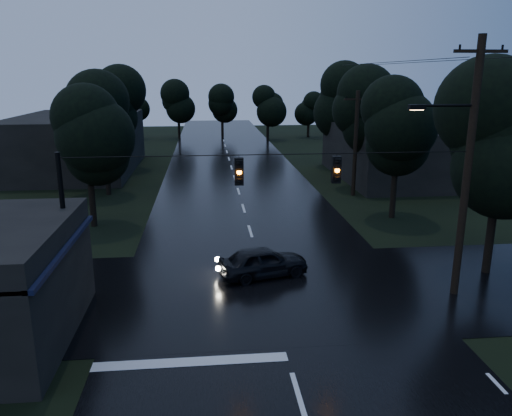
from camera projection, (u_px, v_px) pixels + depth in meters
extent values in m
cube|color=black|center=(238.00, 192.00, 37.77)|extent=(12.00, 120.00, 0.02)
cube|color=black|center=(268.00, 291.00, 20.48)|extent=(60.00, 9.00, 0.02)
cube|color=black|center=(65.00, 247.00, 16.08)|extent=(0.30, 7.00, 0.15)
cylinder|color=black|center=(34.00, 343.00, 13.62)|extent=(0.10, 0.10, 3.00)
cylinder|color=black|center=(84.00, 263.00, 19.39)|extent=(0.10, 0.10, 3.00)
cube|color=#F7BC62|center=(52.00, 287.00, 14.82)|extent=(0.06, 1.60, 0.50)
cube|color=#F7BC62|center=(74.00, 255.00, 17.41)|extent=(0.06, 1.20, 0.50)
cube|color=black|center=(399.00, 152.00, 42.40)|extent=(10.00, 14.00, 4.40)
cube|color=black|center=(78.00, 143.00, 45.37)|extent=(10.00, 16.00, 5.00)
cylinder|color=black|center=(467.00, 172.00, 18.94)|extent=(0.30, 0.30, 10.00)
cube|color=black|center=(481.00, 51.00, 17.80)|extent=(2.00, 0.12, 0.12)
cylinder|color=black|center=(446.00, 106.00, 18.19)|extent=(2.20, 0.10, 0.10)
cube|color=black|center=(417.00, 107.00, 18.09)|extent=(0.60, 0.25, 0.18)
cube|color=#FFB266|center=(417.00, 110.00, 18.12)|extent=(0.45, 0.18, 0.03)
cylinder|color=black|center=(355.00, 144.00, 35.68)|extent=(0.30, 0.30, 7.50)
cube|color=black|center=(358.00, 99.00, 34.86)|extent=(2.00, 0.12, 0.12)
cylinder|color=black|center=(66.00, 235.00, 18.01)|extent=(0.18, 0.18, 6.00)
cylinder|color=black|center=(272.00, 154.00, 18.01)|extent=(15.00, 0.03, 0.03)
cube|color=black|center=(239.00, 171.00, 18.05)|extent=(0.32, 0.25, 1.00)
sphere|color=orange|center=(239.00, 172.00, 17.90)|extent=(0.18, 0.18, 0.18)
cube|color=black|center=(336.00, 170.00, 18.40)|extent=(0.32, 0.25, 1.00)
sphere|color=orange|center=(337.00, 170.00, 18.25)|extent=(0.18, 0.18, 0.18)
cylinder|color=black|center=(489.00, 243.00, 22.04)|extent=(0.36, 0.36, 2.80)
sphere|color=black|center=(499.00, 167.00, 21.16)|extent=(4.48, 4.48, 4.48)
sphere|color=black|center=(503.00, 139.00, 20.85)|extent=(4.48, 4.48, 4.48)
sphere|color=black|center=(506.00, 109.00, 20.53)|extent=(4.48, 4.48, 4.48)
cylinder|color=black|center=(93.00, 206.00, 28.89)|extent=(0.36, 0.36, 2.45)
sphere|color=black|center=(88.00, 155.00, 28.12)|extent=(3.92, 3.92, 3.92)
sphere|color=black|center=(87.00, 136.00, 27.85)|extent=(3.92, 3.92, 3.92)
sphere|color=black|center=(85.00, 117.00, 27.57)|extent=(3.92, 3.92, 3.92)
cylinder|color=black|center=(108.00, 177.00, 36.50)|extent=(0.36, 0.36, 2.62)
sphere|color=black|center=(104.00, 133.00, 35.67)|extent=(4.20, 4.20, 4.20)
sphere|color=black|center=(103.00, 117.00, 35.38)|extent=(4.20, 4.20, 4.20)
sphere|color=black|center=(102.00, 101.00, 35.08)|extent=(4.20, 4.20, 4.20)
cylinder|color=black|center=(121.00, 155.00, 46.02)|extent=(0.36, 0.36, 2.80)
sphere|color=black|center=(118.00, 118.00, 45.14)|extent=(4.48, 4.48, 4.48)
sphere|color=black|center=(117.00, 104.00, 44.83)|extent=(4.48, 4.48, 4.48)
sphere|color=black|center=(116.00, 90.00, 44.52)|extent=(4.48, 4.48, 4.48)
cylinder|color=black|center=(393.00, 197.00, 30.61)|extent=(0.36, 0.36, 2.62)
sphere|color=black|center=(397.00, 145.00, 29.79)|extent=(4.20, 4.20, 4.20)
sphere|color=black|center=(398.00, 126.00, 29.49)|extent=(4.20, 4.20, 4.20)
sphere|color=black|center=(400.00, 107.00, 29.20)|extent=(4.20, 4.20, 4.20)
cylinder|color=black|center=(363.00, 171.00, 38.34)|extent=(0.36, 0.36, 2.80)
sphere|color=black|center=(365.00, 126.00, 37.45)|extent=(4.48, 4.48, 4.48)
sphere|color=black|center=(366.00, 110.00, 37.14)|extent=(4.48, 4.48, 4.48)
sphere|color=black|center=(367.00, 94.00, 36.83)|extent=(4.48, 4.48, 4.48)
cylinder|color=black|center=(337.00, 151.00, 47.98)|extent=(0.36, 0.36, 2.97)
sphere|color=black|center=(339.00, 112.00, 47.04)|extent=(4.76, 4.76, 4.76)
sphere|color=black|center=(339.00, 99.00, 46.71)|extent=(4.76, 4.76, 4.76)
sphere|color=black|center=(340.00, 85.00, 46.38)|extent=(4.76, 4.76, 4.76)
imported|color=black|center=(263.00, 262.00, 21.81)|extent=(4.21, 2.55, 1.34)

